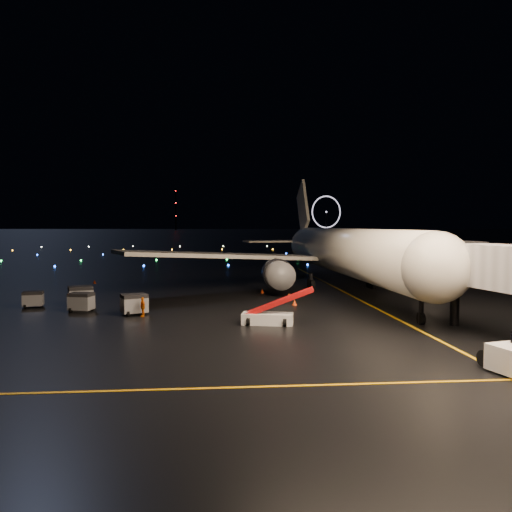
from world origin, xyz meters
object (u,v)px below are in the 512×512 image
Objects in this scene: crew_c at (143,307)px; baggage_cart_2 at (81,302)px; baggage_cart_1 at (81,296)px; baggage_cart_3 at (33,299)px; airliner at (339,226)px; baggage_cart_0 at (134,304)px; belt_loader at (268,306)px.

baggage_cart_2 is at bearing -145.51° from crew_c.
baggage_cart_1 is 1.24× the size of baggage_cart_3.
baggage_cart_1 reaches higher than baggage_cart_2.
baggage_cart_2 reaches higher than baggage_cart_3.
airliner is 30.24× the size of baggage_cart_3.
baggage_cart_1 is at bearing 113.55° from baggage_cart_0.
airliner reaches higher than belt_loader.
baggage_cart_0 reaches higher than baggage_cart_3.
baggage_cart_1 is 1.12× the size of baggage_cart_2.
crew_c is 0.80× the size of baggage_cart_0.
baggage_cart_0 is at bearing -7.14° from baggage_cart_2.
belt_loader is 3.46× the size of crew_c.
baggage_cart_1 reaches higher than baggage_cart_0.
crew_c is (-21.74, -18.40, -6.86)m from airliner.
baggage_cart_3 is (-32.84, -12.56, -6.95)m from airliner.
airliner is at bearing 2.81° from baggage_cart_1.
baggage_cart_0 is 5.42m from baggage_cart_2.
baggage_cart_3 is (-4.25, -0.67, -0.19)m from baggage_cart_1.
crew_c is at bearing -76.71° from baggage_cart_0.
baggage_cart_3 is at bearing 169.18° from baggage_cart_1.
crew_c is 1.43m from baggage_cart_0.
baggage_cart_1 reaches higher than crew_c.
baggage_cart_1 is 4.31m from baggage_cart_3.
airliner reaches higher than crew_c.
baggage_cart_3 is at bearing -145.51° from crew_c.
belt_loader is at bearing 40.56° from crew_c.
belt_loader is 11.10m from crew_c.
baggage_cart_2 is at bearing -94.49° from baggage_cart_1.
belt_loader is 12.35m from baggage_cart_0.
airliner is at bearing 43.27° from baggage_cart_2.
crew_c is at bearing -141.36° from airliner.
baggage_cart_1 is at bearing -1.03° from baggage_cart_3.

